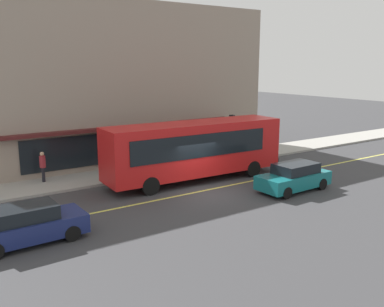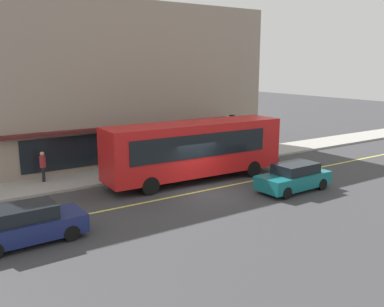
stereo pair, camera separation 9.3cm
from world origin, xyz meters
name	(u,v)px [view 2 (the right image)]	position (x,y,z in m)	size (l,w,h in m)	color
ground	(204,191)	(0.00, 0.00, 0.00)	(120.00, 120.00, 0.00)	#38383A
sidewalk	(155,169)	(0.00, 5.56, 0.07)	(80.00, 3.18, 0.15)	#9E9B93
lane_centre_stripe	(204,191)	(0.00, 0.00, 0.00)	(36.00, 0.16, 0.01)	#D8D14C
storefront_building	(102,83)	(-1.12, 11.31, 5.44)	(23.05, 8.93, 10.90)	gray
bus	(195,148)	(0.78, 1.99, 1.99)	(11.21, 2.92, 3.50)	red
traffic_light	(232,127)	(5.70, 4.61, 2.53)	(0.30, 0.52, 3.20)	#2D2D33
car_teal	(294,177)	(4.14, -2.69, 0.74)	(4.33, 1.93, 1.52)	#14666B
car_navy	(27,225)	(-9.70, -1.78, 0.74)	(4.35, 1.95, 1.52)	navy
pedestrian_mid_block	(43,164)	(-6.98, 6.22, 1.22)	(0.34, 0.34, 1.78)	black
pedestrian_by_curb	(114,160)	(-3.24, 4.64, 1.24)	(0.34, 0.34, 1.81)	black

